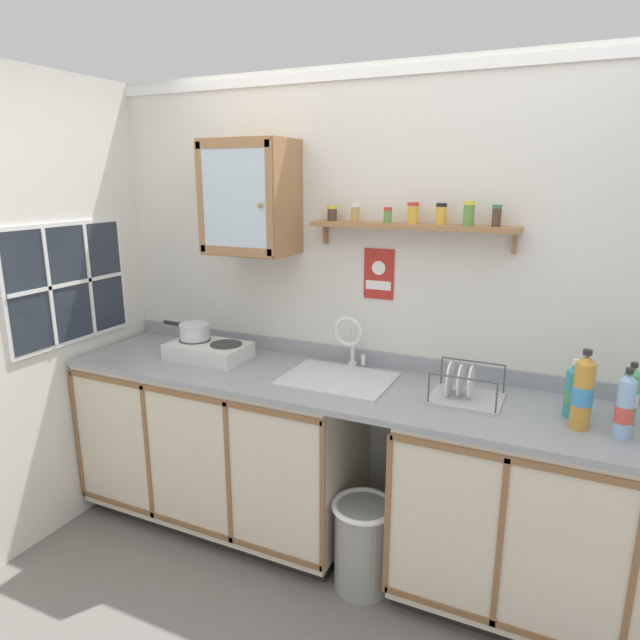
{
  "coord_description": "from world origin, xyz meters",
  "views": [
    {
      "loc": [
        0.85,
        -2.04,
        1.91
      ],
      "look_at": [
        -0.31,
        0.44,
        1.21
      ],
      "focal_mm": 31.23,
      "sensor_mm": 36.0,
      "label": 1
    }
  ],
  "objects_px": {
    "bottle_detergent_teal_0": "(573,391)",
    "bottle_water_blue_3": "(625,408)",
    "bottle_soda_green_2": "(630,396)",
    "dish_rack": "(464,391)",
    "bottle_juice_amber_1": "(583,392)",
    "trash_bin": "(363,543)",
    "sink": "(339,382)",
    "saucepan": "(194,331)",
    "warning_sign": "(379,274)",
    "hot_plate_stove": "(209,351)",
    "wall_cabinet": "(251,198)"
  },
  "relations": [
    {
      "from": "bottle_detergent_teal_0",
      "to": "bottle_water_blue_3",
      "type": "distance_m",
      "value": 0.22
    },
    {
      "from": "bottle_soda_green_2",
      "to": "dish_rack",
      "type": "distance_m",
      "value": 0.65
    },
    {
      "from": "bottle_soda_green_2",
      "to": "bottle_detergent_teal_0",
      "type": "bearing_deg",
      "value": -171.98
    },
    {
      "from": "bottle_juice_amber_1",
      "to": "trash_bin",
      "type": "height_order",
      "value": "bottle_juice_amber_1"
    },
    {
      "from": "sink",
      "to": "dish_rack",
      "type": "xyz_separation_m",
      "value": [
        0.61,
        -0.0,
        0.06
      ]
    },
    {
      "from": "saucepan",
      "to": "bottle_soda_green_2",
      "type": "height_order",
      "value": "bottle_soda_green_2"
    },
    {
      "from": "warning_sign",
      "to": "hot_plate_stove",
      "type": "bearing_deg",
      "value": -161.95
    },
    {
      "from": "sink",
      "to": "warning_sign",
      "type": "relative_size",
      "value": 2.05
    },
    {
      "from": "warning_sign",
      "to": "trash_bin",
      "type": "relative_size",
      "value": 0.57
    },
    {
      "from": "sink",
      "to": "trash_bin",
      "type": "bearing_deg",
      "value": -45.37
    },
    {
      "from": "wall_cabinet",
      "to": "saucepan",
      "type": "bearing_deg",
      "value": -161.31
    },
    {
      "from": "sink",
      "to": "saucepan",
      "type": "relative_size",
      "value": 1.71
    },
    {
      "from": "saucepan",
      "to": "bottle_soda_green_2",
      "type": "distance_m",
      "value": 2.14
    },
    {
      "from": "hot_plate_stove",
      "to": "trash_bin",
      "type": "bearing_deg",
      "value": -12.48
    },
    {
      "from": "bottle_soda_green_2",
      "to": "dish_rack",
      "type": "height_order",
      "value": "bottle_soda_green_2"
    },
    {
      "from": "wall_cabinet",
      "to": "bottle_soda_green_2",
      "type": "bearing_deg",
      "value": -2.79
    },
    {
      "from": "saucepan",
      "to": "warning_sign",
      "type": "height_order",
      "value": "warning_sign"
    },
    {
      "from": "sink",
      "to": "bottle_water_blue_3",
      "type": "distance_m",
      "value": 1.25
    },
    {
      "from": "saucepan",
      "to": "warning_sign",
      "type": "bearing_deg",
      "value": 15.08
    },
    {
      "from": "bottle_water_blue_3",
      "to": "wall_cabinet",
      "type": "relative_size",
      "value": 0.49
    },
    {
      "from": "saucepan",
      "to": "warning_sign",
      "type": "xyz_separation_m",
      "value": [
        0.98,
        0.26,
        0.35
      ]
    },
    {
      "from": "saucepan",
      "to": "wall_cabinet",
      "type": "xyz_separation_m",
      "value": [
        0.33,
        0.11,
        0.72
      ]
    },
    {
      "from": "hot_plate_stove",
      "to": "wall_cabinet",
      "type": "height_order",
      "value": "wall_cabinet"
    },
    {
      "from": "bottle_detergent_teal_0",
      "to": "wall_cabinet",
      "type": "xyz_separation_m",
      "value": [
        -1.61,
        0.12,
        0.76
      ]
    },
    {
      "from": "bottle_water_blue_3",
      "to": "bottle_juice_amber_1",
      "type": "bearing_deg",
      "value": 168.67
    },
    {
      "from": "saucepan",
      "to": "bottle_juice_amber_1",
      "type": "distance_m",
      "value": 1.97
    },
    {
      "from": "hot_plate_stove",
      "to": "bottle_detergent_teal_0",
      "type": "height_order",
      "value": "bottle_detergent_teal_0"
    },
    {
      "from": "saucepan",
      "to": "sink",
      "type": "bearing_deg",
      "value": -0.58
    },
    {
      "from": "sink",
      "to": "warning_sign",
      "type": "height_order",
      "value": "warning_sign"
    },
    {
      "from": "warning_sign",
      "to": "bottle_detergent_teal_0",
      "type": "bearing_deg",
      "value": -15.92
    },
    {
      "from": "saucepan",
      "to": "bottle_soda_green_2",
      "type": "bearing_deg",
      "value": 0.59
    },
    {
      "from": "bottle_water_blue_3",
      "to": "bottle_detergent_teal_0",
      "type": "bearing_deg",
      "value": 142.75
    },
    {
      "from": "bottle_juice_amber_1",
      "to": "dish_rack",
      "type": "xyz_separation_m",
      "value": [
        -0.47,
        0.1,
        -0.11
      ]
    },
    {
      "from": "hot_plate_stove",
      "to": "saucepan",
      "type": "height_order",
      "value": "saucepan"
    },
    {
      "from": "hot_plate_stove",
      "to": "wall_cabinet",
      "type": "bearing_deg",
      "value": 30.88
    },
    {
      "from": "bottle_detergent_teal_0",
      "to": "wall_cabinet",
      "type": "distance_m",
      "value": 1.78
    },
    {
      "from": "bottle_water_blue_3",
      "to": "trash_bin",
      "type": "xyz_separation_m",
      "value": [
        -1.0,
        -0.1,
        -0.84
      ]
    },
    {
      "from": "saucepan",
      "to": "bottle_detergent_teal_0",
      "type": "bearing_deg",
      "value": -0.22
    },
    {
      "from": "bottle_juice_amber_1",
      "to": "dish_rack",
      "type": "relative_size",
      "value": 1.05
    },
    {
      "from": "hot_plate_stove",
      "to": "trash_bin",
      "type": "xyz_separation_m",
      "value": [
        1.0,
        -0.22,
        -0.76
      ]
    },
    {
      "from": "bottle_water_blue_3",
      "to": "sink",
      "type": "bearing_deg",
      "value": 173.77
    },
    {
      "from": "sink",
      "to": "saucepan",
      "type": "bearing_deg",
      "value": 179.42
    },
    {
      "from": "bottle_soda_green_2",
      "to": "wall_cabinet",
      "type": "xyz_separation_m",
      "value": [
        -1.81,
        0.09,
        0.75
      ]
    },
    {
      "from": "sink",
      "to": "dish_rack",
      "type": "height_order",
      "value": "sink"
    },
    {
      "from": "bottle_juice_amber_1",
      "to": "bottle_soda_green_2",
      "type": "relative_size",
      "value": 1.26
    },
    {
      "from": "bottle_juice_amber_1",
      "to": "wall_cabinet",
      "type": "xyz_separation_m",
      "value": [
        -1.64,
        0.22,
        0.72
      ]
    },
    {
      "from": "bottle_water_blue_3",
      "to": "warning_sign",
      "type": "relative_size",
      "value": 1.1
    },
    {
      "from": "bottle_soda_green_2",
      "to": "dish_rack",
      "type": "relative_size",
      "value": 0.83
    },
    {
      "from": "bottle_detergent_teal_0",
      "to": "sink",
      "type": "bearing_deg",
      "value": -179.92
    },
    {
      "from": "sink",
      "to": "warning_sign",
      "type": "xyz_separation_m",
      "value": [
        0.1,
        0.27,
        0.51
      ]
    }
  ]
}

